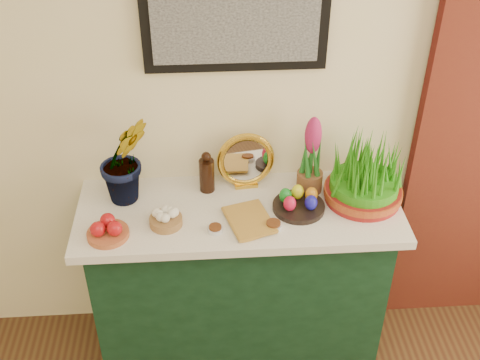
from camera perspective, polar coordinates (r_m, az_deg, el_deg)
name	(u,v)px	position (r m, az deg, el deg)	size (l,w,h in m)	color
sideboard	(239,283)	(2.91, -0.07, -9.78)	(1.30, 0.45, 0.85)	#143922
tablecloth	(239,211)	(2.61, -0.07, -2.92)	(1.40, 0.55, 0.04)	white
hyacinth_green	(123,146)	(2.55, -11.01, 3.16)	(0.27, 0.23, 0.54)	#237224
apple_bowl	(107,229)	(2.49, -12.47, -4.59)	(0.20, 0.20, 0.09)	#AC562F
garlic_basket	(166,219)	(2.51, -7.06, -3.65)	(0.14, 0.14, 0.08)	#A97844
vinegar_cruet	(207,174)	(2.65, -3.17, 0.61)	(0.07, 0.07, 0.20)	black
mirror	(246,161)	(2.66, 0.55, 1.83)	(0.26, 0.09, 0.26)	gold
book	(230,224)	(2.48, -0.97, -4.23)	(0.15, 0.23, 0.03)	#B38230
spice_dish_left	(215,229)	(2.47, -2.36, -4.65)	(0.06, 0.06, 0.03)	silver
spice_dish_right	(273,225)	(2.49, 3.19, -4.31)	(0.07, 0.07, 0.03)	silver
egg_plate	(299,202)	(2.58, 5.60, -2.13)	(0.29, 0.29, 0.09)	black
hyacinth_pink	(311,159)	(2.62, 6.77, 2.03)	(0.11, 0.11, 0.37)	brown
wheatgrass_sabzeh	(365,176)	(2.63, 11.78, 0.34)	(0.34, 0.34, 0.28)	maroon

